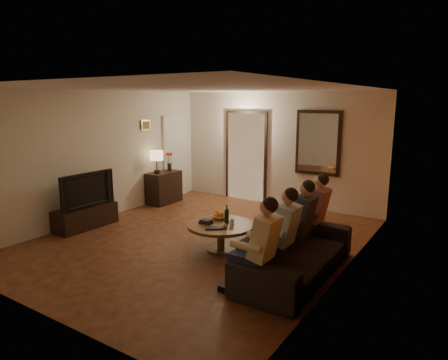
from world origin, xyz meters
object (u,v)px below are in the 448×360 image
Objects in this scene: table_lamp at (157,162)px; laptop at (216,229)px; dog at (265,233)px; bowl at (219,217)px; person_d at (314,217)px; dresser at (164,187)px; person_c at (299,226)px; tv at (84,190)px; wine_bottle at (227,214)px; person_a at (260,252)px; sofa at (296,251)px; coffee_table at (221,237)px; person_b at (281,238)px; tv_stand at (86,217)px.

laptop is (2.94, -1.91, -0.55)m from table_lamp.
dog is at bearing -19.35° from table_lamp.
person_d is at bearing 19.15° from bowl.
dresser is 4.47m from person_c.
tv is (0.00, -2.25, 0.37)m from dresser.
wine_bottle is at bearing 57.21° from laptop.
laptop is (-1.18, 0.79, -0.14)m from person_a.
bowl is (2.66, 0.63, -0.26)m from tv.
wine_bottle is (-1.23, -0.03, 0.01)m from person_c.
sofa is 1.39m from coffee_table.
person_b is (0.00, 0.60, 0.00)m from person_a.
table_lamp is at bearing 152.13° from bowl.
wine_bottle is at bearing 9.92° from tv_stand.
tv_stand is 4.73× the size of bowl.
person_d reaches higher than tv.
person_c is at bearing -23.58° from dog.
tv_stand is 1.05× the size of tv.
tv_stand is at bearing 170.79° from person_a.
person_d is at bearing 29.60° from coffee_table.
person_d is at bearing 90.00° from person_b.
tv_stand is at bearing -90.00° from dresser.
wine_bottle is at bearing -178.75° from person_c.
tv is at bearing -90.00° from dresser.
bowl is at bearing 154.59° from person_b.
person_d is at bearing 27.02° from wine_bottle.
dog is at bearing 13.63° from tv_stand.
table_lamp is 3.06m from bowl.
wine_bottle reaches higher than laptop.
table_lamp is 4.64m from person_b.
person_b is at bearing -27.01° from table_lamp.
tv_stand is 1.02× the size of person_a.
wine_bottle reaches higher than dresser.
person_b is at bearing -25.00° from wine_bottle.
dog is 0.81m from bowl.
sofa is at bearing -83.66° from person_d.
dresser reaches higher than tv_stand.
bowl reaches higher than coffee_table.
dresser is at bearing 156.97° from dog.
person_a is at bearing -90.00° from person_c.
tv_stand is (0.00, -2.25, -0.17)m from dresser.
tv is at bearing 179.05° from person_b.
person_c reaches higher than dresser.
dresser is at bearing 90.00° from table_lamp.
table_lamp is 0.45× the size of person_b.
tv is at bearing -164.63° from person_d.
table_lamp reaches higher than wine_bottle.
coffee_table is at bearing 140.01° from person_a.
person_c is (4.12, -1.50, -0.41)m from table_lamp.
dresser reaches higher than bowl.
table_lamp reaches higher than person_b.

